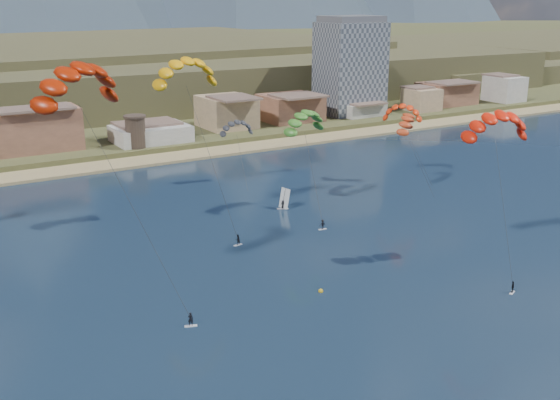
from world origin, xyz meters
name	(u,v)px	position (x,y,z in m)	size (l,w,h in m)	color
ground	(415,345)	(0.00, 0.00, 0.00)	(2400.00, 2400.00, 0.00)	#0D1C30
beach	(129,163)	(0.00, 106.00, 0.25)	(2200.00, 12.00, 0.90)	tan
foothills	(80,73)	(22.39, 232.47, 9.08)	(940.00, 210.00, 18.00)	brown
apartment_tower	(350,66)	(85.00, 128.00, 17.82)	(20.00, 16.00, 32.00)	gray
watchtower	(135,131)	(5.00, 114.00, 6.37)	(5.82, 5.82, 8.60)	#47382D
kitesurfer_red	(76,78)	(-29.83, 32.20, 30.85)	(16.32, 19.92, 35.30)	silver
kitesurfer_yellow	(186,68)	(-5.48, 54.32, 28.66)	(12.63, 16.52, 32.37)	silver
kitesurfer_orange	(497,121)	(27.56, 14.52, 22.65)	(12.33, 14.89, 26.16)	silver
kitesurfer_green	(305,119)	(17.26, 51.55, 18.20)	(10.98, 15.29, 21.83)	silver
distant_kite_dark	(237,125)	(15.23, 75.89, 13.21)	(8.29, 5.96, 16.15)	#262626
distant_kite_orange	(403,110)	(47.99, 58.89, 16.28)	(8.85, 9.01, 19.26)	#262626
distant_kite_red	(405,120)	(42.34, 51.43, 15.68)	(9.18, 8.75, 18.71)	#262626
windsurfer	(283,203)	(14.19, 54.26, 1.31)	(2.50, 2.65, 4.13)	silver
buoy	(321,291)	(-1.35, 18.40, 0.12)	(0.69, 0.69, 0.69)	gold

